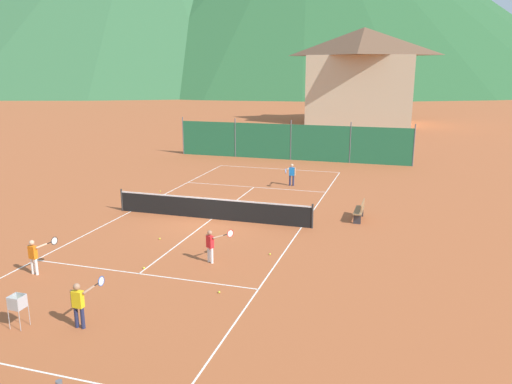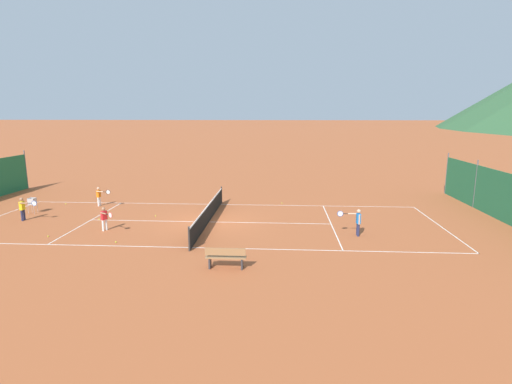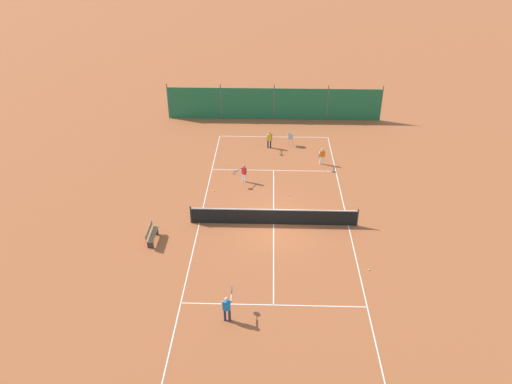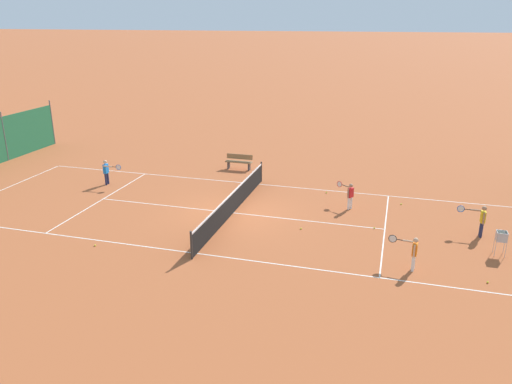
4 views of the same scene
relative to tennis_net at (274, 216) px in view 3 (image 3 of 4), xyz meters
name	(u,v)px [view 3 (image 3 of 4)]	position (x,y,z in m)	size (l,w,h in m)	color
ground_plane	(274,224)	(0.00, 0.00, -0.50)	(600.00, 600.00, 0.00)	#A8542D
court_line_markings	(274,224)	(0.00, 0.00, -0.50)	(8.25, 23.85, 0.01)	white
tennis_net	(274,216)	(0.00, 0.00, 0.00)	(9.18, 0.08, 1.06)	#2D2D2D
windscreen_fence_near	(274,104)	(0.00, -15.50, 0.81)	(17.28, 0.08, 2.90)	#236B42
player_near_baseline	(227,306)	(1.95, 7.35, 0.24)	(0.43, 1.06, 1.28)	#23284C
player_near_service	(322,155)	(-3.23, -7.39, 0.19)	(0.50, 0.97, 1.18)	white
player_far_baseline	(243,172)	(1.91, -4.76, 0.19)	(0.80, 0.82, 1.17)	white
player_far_service	(269,139)	(0.33, -9.92, 0.23)	(0.42, 1.03, 1.25)	#23284C
tennis_ball_far_corner	(289,195)	(-0.94, -3.18, -0.47)	(0.07, 0.07, 0.07)	#CCE033
tennis_ball_mid_court	(322,149)	(-3.50, -9.73, -0.47)	(0.07, 0.07, 0.07)	#CCE033
tennis_ball_near_corner	(275,173)	(-0.06, -5.99, -0.47)	(0.07, 0.07, 0.07)	#CCE033
tennis_ball_by_net_left	(214,191)	(3.68, -3.51, -0.47)	(0.07, 0.07, 0.07)	#CCE033
tennis_ball_service_box	(369,270)	(-4.58, 3.86, -0.47)	(0.07, 0.07, 0.07)	#CCE033
tennis_ball_alley_left	(228,165)	(3.05, -7.00, -0.47)	(0.07, 0.07, 0.07)	#CCE033
ball_hopper	(290,137)	(-1.20, -10.40, 0.16)	(0.36, 0.36, 0.89)	#B7B7BC
courtside_bench	(152,234)	(6.34, 1.77, -0.05)	(0.36, 1.50, 0.84)	olive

